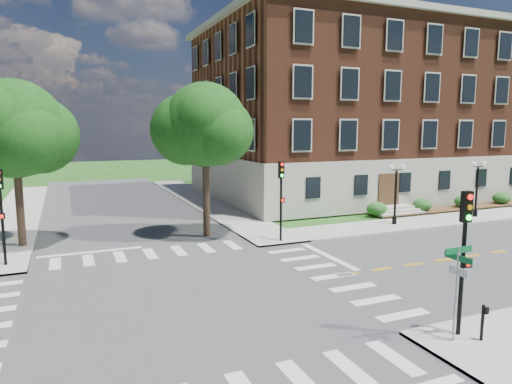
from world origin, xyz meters
name	(u,v)px	position (x,y,z in m)	size (l,w,h in m)	color
ground	(181,299)	(0.00, 0.00, 0.00)	(160.00, 160.00, 0.00)	#214D15
road_ew	(181,299)	(0.00, 0.00, 0.01)	(90.00, 12.00, 0.01)	#3D3D3F
road_ns	(181,299)	(0.00, 0.00, 0.01)	(12.00, 90.00, 0.01)	#3D3D3F
sidewalk_ne	(317,209)	(15.38, 15.38, 0.06)	(34.00, 34.00, 0.12)	#9E9B93
crosswalk_east	(333,277)	(7.20, 0.00, 0.00)	(2.20, 10.20, 0.02)	silver
stop_bar_east	(328,256)	(8.80, 3.00, 0.00)	(0.40, 5.50, 0.00)	silver
main_building	(359,113)	(24.00, 21.99, 8.34)	(30.60, 22.40, 16.50)	#A7A493
shrub_row	(463,209)	(27.00, 10.80, 0.00)	(18.00, 2.00, 1.30)	#1B511D
tree_c	(14,129)	(-6.56, 11.49, 6.81)	(5.55, 5.55, 9.49)	#2F2117
tree_d	(205,125)	(4.04, 9.81, 7.04)	(5.20, 5.20, 9.54)	#2F2117
traffic_signal_se	(464,244)	(7.65, -6.95, 3.19)	(0.34, 0.39, 4.80)	black
traffic_signal_ne	(281,190)	(7.73, 6.66, 3.19)	(0.34, 0.39, 4.80)	black
traffic_signal_nw	(1,204)	(-7.05, 7.61, 3.19)	(0.38, 0.45, 4.80)	black
twin_lamp_west	(396,190)	(17.24, 7.83, 2.52)	(1.36, 0.36, 4.23)	black
twin_lamp_east	(477,185)	(24.76, 7.60, 2.52)	(1.36, 0.36, 4.23)	black
street_sign_pole	(457,275)	(7.15, -7.21, 2.31)	(1.10, 1.10, 3.10)	gray
push_button_post	(483,321)	(7.99, -7.57, 0.80)	(0.14, 0.21, 1.20)	black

